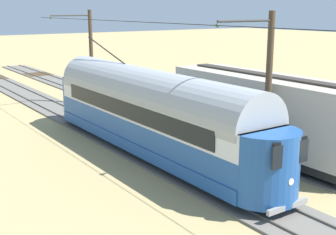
{
  "coord_description": "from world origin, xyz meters",
  "views": [
    {
      "loc": [
        13.97,
        18.35,
        7.13
      ],
      "look_at": [
        2.28,
        1.31,
        2.18
      ],
      "focal_mm": 48.8,
      "sensor_mm": 36.0,
      "label": 1
    }
  ],
  "objects_px": {
    "switch_stand": "(137,93)",
    "boxcar_adjacent": "(264,111)",
    "track_end_bumper": "(139,105)",
    "catenary_pole_foreground": "(90,56)",
    "vintage_streetcar": "(149,110)",
    "catenary_pole_mid_near": "(267,90)"
  },
  "relations": [
    {
      "from": "catenary_pole_foreground",
      "to": "catenary_pole_mid_near",
      "type": "bearing_deg",
      "value": 90.0
    },
    {
      "from": "catenary_pole_mid_near",
      "to": "track_end_bumper",
      "type": "xyz_separation_m",
      "value": [
        -1.96,
        -14.07,
        -3.3
      ]
    },
    {
      "from": "catenary_pole_foreground",
      "to": "switch_stand",
      "type": "distance_m",
      "value": 4.66
    },
    {
      "from": "vintage_streetcar",
      "to": "boxcar_adjacent",
      "type": "height_order",
      "value": "vintage_streetcar"
    },
    {
      "from": "catenary_pole_mid_near",
      "to": "boxcar_adjacent",
      "type": "bearing_deg",
      "value": -135.19
    },
    {
      "from": "vintage_streetcar",
      "to": "track_end_bumper",
      "type": "relative_size",
      "value": 9.96
    },
    {
      "from": "switch_stand",
      "to": "boxcar_adjacent",
      "type": "bearing_deg",
      "value": 84.23
    },
    {
      "from": "track_end_bumper",
      "to": "boxcar_adjacent",
      "type": "bearing_deg",
      "value": 90.02
    },
    {
      "from": "boxcar_adjacent",
      "to": "catenary_pole_mid_near",
      "type": "relative_size",
      "value": 1.57
    },
    {
      "from": "catenary_pole_foreground",
      "to": "track_end_bumper",
      "type": "xyz_separation_m",
      "value": [
        -1.96,
        3.63,
        -3.3
      ]
    },
    {
      "from": "track_end_bumper",
      "to": "catenary_pole_mid_near",
      "type": "bearing_deg",
      "value": 82.08
    },
    {
      "from": "boxcar_adjacent",
      "to": "track_end_bumper",
      "type": "bearing_deg",
      "value": -89.98
    },
    {
      "from": "catenary_pole_foreground",
      "to": "boxcar_adjacent",
      "type": "bearing_deg",
      "value": 97.1
    },
    {
      "from": "catenary_pole_foreground",
      "to": "switch_stand",
      "type": "bearing_deg",
      "value": 165.78
    },
    {
      "from": "boxcar_adjacent",
      "to": "track_end_bumper",
      "type": "height_order",
      "value": "boxcar_adjacent"
    },
    {
      "from": "catenary_pole_mid_near",
      "to": "track_end_bumper",
      "type": "relative_size",
      "value": 3.91
    },
    {
      "from": "catenary_pole_mid_near",
      "to": "track_end_bumper",
      "type": "distance_m",
      "value": 14.58
    },
    {
      "from": "switch_stand",
      "to": "track_end_bumper",
      "type": "distance_m",
      "value": 3.15
    },
    {
      "from": "vintage_streetcar",
      "to": "track_end_bumper",
      "type": "bearing_deg",
      "value": -117.88
    },
    {
      "from": "switch_stand",
      "to": "catenary_pole_foreground",
      "type": "bearing_deg",
      "value": -14.22
    },
    {
      "from": "switch_stand",
      "to": "vintage_streetcar",
      "type": "bearing_deg",
      "value": 61.93
    },
    {
      "from": "boxcar_adjacent",
      "to": "catenary_pole_foreground",
      "type": "relative_size",
      "value": 1.57
    }
  ]
}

